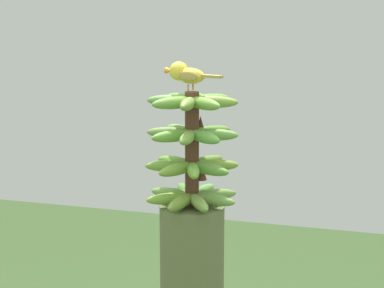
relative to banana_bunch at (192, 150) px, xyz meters
The scene contains 2 objects.
banana_bunch is the anchor object (origin of this frame).
perched_bird 0.22m from the banana_bunch, 136.76° to the right, with size 0.09×0.19×0.08m.
Camera 1 is at (1.77, 0.52, 1.92)m, focal length 60.26 mm.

